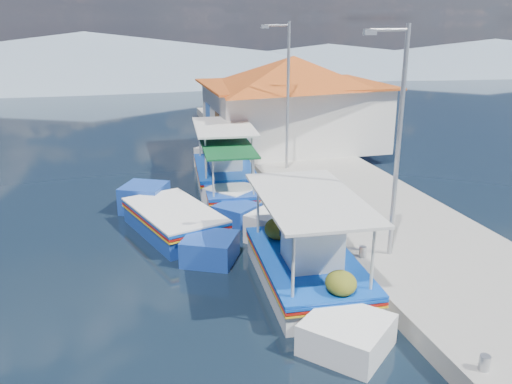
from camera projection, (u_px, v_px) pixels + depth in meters
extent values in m
plane|color=black|center=(243.00, 334.00, 11.65)|extent=(160.00, 160.00, 0.00)
cube|color=gray|center=(366.00, 209.00, 18.53)|extent=(5.00, 44.00, 0.50)
cylinder|color=#A5A8AD|center=(484.00, 363.00, 9.63)|extent=(0.20, 0.20, 0.30)
cylinder|color=#A5A8AD|center=(363.00, 252.00, 14.22)|extent=(0.20, 0.20, 0.30)
cylinder|color=#A5A8AD|center=(291.00, 187.00, 19.72)|extent=(0.20, 0.20, 0.30)
cylinder|color=#A5A8AD|center=(251.00, 150.00, 25.23)|extent=(0.20, 0.20, 0.30)
cube|color=white|center=(307.00, 277.00, 13.75)|extent=(2.57, 4.64, 0.99)
cube|color=white|center=(268.00, 231.00, 16.40)|extent=(2.32, 2.32, 1.09)
cube|color=white|center=(363.00, 337.00, 11.15)|extent=(2.26, 2.26, 0.93)
cube|color=#0D45B2|center=(307.00, 261.00, 13.61)|extent=(2.64, 4.78, 0.06)
cube|color=#B4160F|center=(307.00, 264.00, 13.64)|extent=(2.64, 4.78, 0.05)
cube|color=yellow|center=(307.00, 266.00, 13.66)|extent=(2.64, 4.78, 0.04)
cube|color=#0D45B2|center=(308.00, 258.00, 13.59)|extent=(2.66, 4.74, 0.05)
cube|color=brown|center=(308.00, 259.00, 13.60)|extent=(2.38, 4.54, 0.05)
cube|color=white|center=(313.00, 243.00, 13.14)|extent=(1.34, 1.43, 1.14)
cube|color=silver|center=(314.00, 221.00, 12.95)|extent=(1.46, 1.54, 0.06)
cylinder|color=beige|center=(251.00, 209.00, 14.76)|extent=(0.07, 0.07, 1.66)
cylinder|color=beige|center=(311.00, 202.00, 15.32)|extent=(0.07, 0.07, 1.66)
cylinder|color=beige|center=(306.00, 266.00, 11.36)|extent=(0.07, 0.07, 1.66)
cylinder|color=beige|center=(380.00, 254.00, 11.91)|extent=(0.07, 0.07, 1.66)
cube|color=silver|center=(310.00, 198.00, 13.08)|extent=(2.68, 4.65, 0.07)
ellipsoid|color=#3F4311|center=(273.00, 230.00, 14.69)|extent=(0.79, 0.87, 0.59)
ellipsoid|color=#3F4311|center=(290.00, 222.00, 15.39)|extent=(0.66, 0.73, 0.50)
ellipsoid|color=#3F4311|center=(350.00, 281.00, 11.89)|extent=(0.71, 0.78, 0.53)
sphere|color=#EC5E07|center=(334.00, 218.00, 14.23)|extent=(0.42, 0.42, 0.42)
cube|color=#1A41A0|center=(229.00, 196.00, 20.11)|extent=(2.06, 3.44, 0.84)
cube|color=#1A41A0|center=(213.00, 178.00, 22.06)|extent=(1.80, 1.80, 0.93)
cube|color=#1A41A0|center=(248.00, 215.00, 18.19)|extent=(1.75, 1.75, 0.80)
cube|color=#0D45B2|center=(229.00, 186.00, 19.99)|extent=(2.12, 3.55, 0.05)
cube|color=#B4160F|center=(229.00, 188.00, 20.01)|extent=(2.12, 3.55, 0.04)
cube|color=yellow|center=(229.00, 189.00, 20.03)|extent=(2.12, 3.55, 0.04)
cube|color=#1A41A0|center=(229.00, 185.00, 19.97)|extent=(2.13, 3.52, 0.04)
cube|color=brown|center=(229.00, 185.00, 19.97)|extent=(1.91, 3.37, 0.04)
cylinder|color=beige|center=(201.00, 160.00, 20.76)|extent=(0.06, 0.06, 1.42)
cylinder|color=beige|center=(235.00, 157.00, 21.22)|extent=(0.06, 0.06, 1.42)
cylinder|color=beige|center=(221.00, 179.00, 18.28)|extent=(0.06, 0.06, 1.42)
cylinder|color=beige|center=(259.00, 175.00, 18.75)|extent=(0.06, 0.06, 1.42)
cube|color=#0E4721|center=(228.00, 148.00, 19.53)|extent=(2.15, 3.45, 0.06)
cube|color=#1A41A0|center=(174.00, 226.00, 17.06)|extent=(3.06, 4.22, 1.05)
cube|color=#1A41A0|center=(188.00, 197.00, 19.42)|extent=(1.94, 1.94, 1.17)
cube|color=#1A41A0|center=(157.00, 259.00, 14.73)|extent=(1.88, 1.88, 1.00)
cube|color=#0D45B2|center=(174.00, 212.00, 16.91)|extent=(3.15, 4.34, 0.07)
cube|color=#B4160F|center=(174.00, 214.00, 16.94)|extent=(3.15, 4.34, 0.06)
cube|color=yellow|center=(174.00, 217.00, 16.96)|extent=(3.15, 4.34, 0.04)
cube|color=white|center=(173.00, 209.00, 16.89)|extent=(3.16, 4.31, 0.06)
cube|color=brown|center=(174.00, 210.00, 16.90)|extent=(2.89, 4.10, 0.06)
cube|color=white|center=(225.00, 178.00, 22.19)|extent=(2.63, 4.45, 1.00)
cube|color=white|center=(206.00, 159.00, 24.67)|extent=(2.24, 2.24, 1.11)
cube|color=white|center=(247.00, 198.00, 19.75)|extent=(2.18, 2.18, 0.95)
cube|color=#0D45B2|center=(224.00, 168.00, 22.05)|extent=(2.71, 4.58, 0.06)
cube|color=#B4160F|center=(224.00, 170.00, 22.07)|extent=(2.71, 4.58, 0.05)
cube|color=yellow|center=(224.00, 171.00, 22.10)|extent=(2.71, 4.58, 0.04)
cube|color=#0D45B2|center=(224.00, 166.00, 22.02)|extent=(2.72, 4.54, 0.05)
cube|color=brown|center=(224.00, 167.00, 22.03)|extent=(2.44, 4.35, 0.05)
cube|color=white|center=(226.00, 155.00, 21.57)|extent=(1.35, 1.49, 1.16)
cube|color=silver|center=(226.00, 140.00, 21.39)|extent=(1.47, 1.60, 0.06)
cylinder|color=beige|center=(192.00, 140.00, 23.06)|extent=(0.07, 0.07, 1.69)
cylinder|color=beige|center=(231.00, 137.00, 23.66)|extent=(0.07, 0.07, 1.69)
cylinder|color=beige|center=(216.00, 159.00, 19.89)|extent=(0.07, 0.07, 1.69)
cylinder|color=beige|center=(260.00, 155.00, 20.48)|extent=(0.07, 0.07, 1.69)
cube|color=silver|center=(224.00, 127.00, 21.51)|extent=(2.74, 4.46, 0.07)
cube|color=silver|center=(293.00, 116.00, 26.32)|extent=(8.00, 6.00, 3.00)
cube|color=#BB491A|center=(293.00, 84.00, 25.83)|extent=(8.64, 6.48, 0.10)
pyramid|color=#BB491A|center=(294.00, 71.00, 25.63)|extent=(10.49, 10.49, 1.40)
cube|color=brown|center=(218.00, 134.00, 24.58)|extent=(0.06, 1.00, 2.00)
cube|color=#0D45B2|center=(208.00, 112.00, 26.69)|extent=(0.06, 1.20, 0.90)
cylinder|color=#A5A8AD|center=(398.00, 146.00, 13.52)|extent=(0.12, 0.12, 6.00)
cylinder|color=#A5A8AD|center=(389.00, 30.00, 12.51)|extent=(1.00, 0.08, 0.08)
cube|color=#A5A8AD|center=(370.00, 32.00, 12.41)|extent=(0.30, 0.14, 0.14)
cylinder|color=#A5A8AD|center=(288.00, 98.00, 21.79)|extent=(0.12, 0.12, 6.00)
cylinder|color=#A5A8AD|center=(277.00, 25.00, 20.77)|extent=(1.00, 0.08, 0.08)
cube|color=#A5A8AD|center=(265.00, 27.00, 20.67)|extent=(0.30, 0.14, 0.14)
cone|color=slate|center=(86.00, 56.00, 61.06)|extent=(96.00, 96.00, 5.50)
cone|color=slate|center=(328.00, 59.00, 68.69)|extent=(76.80, 76.80, 3.80)
cone|color=slate|center=(493.00, 54.00, 74.77)|extent=(89.60, 89.60, 4.20)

